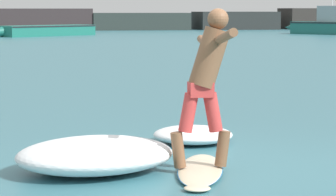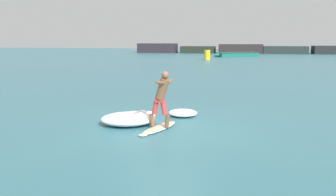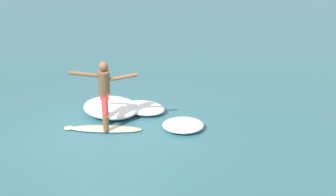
{
  "view_description": "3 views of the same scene",
  "coord_description": "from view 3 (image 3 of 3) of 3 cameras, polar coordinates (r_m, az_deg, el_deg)",
  "views": [
    {
      "loc": [
        -2.6,
        -8.17,
        1.76
      ],
      "look_at": [
        -0.28,
        1.33,
        0.68
      ],
      "focal_mm": 85.0,
      "sensor_mm": 36.0,
      "label": 1
    },
    {
      "loc": [
        2.0,
        -9.53,
        2.69
      ],
      "look_at": [
        -0.26,
        1.46,
        0.71
      ],
      "focal_mm": 35.0,
      "sensor_mm": 36.0,
      "label": 2
    },
    {
      "loc": [
        10.54,
        -1.13,
        4.34
      ],
      "look_at": [
        -0.06,
        1.56,
        0.76
      ],
      "focal_mm": 50.0,
      "sensor_mm": 36.0,
      "label": 3
    }
  ],
  "objects": [
    {
      "name": "wave_foam_at_tail",
      "position": [
        11.57,
        1.87,
        -3.31
      ],
      "size": [
        1.43,
        1.43,
        0.22
      ],
      "color": "white",
      "rests_on": "ground"
    },
    {
      "name": "wave_foam_at_nose",
      "position": [
        12.67,
        -6.95,
        -1.14
      ],
      "size": [
        2.09,
        1.86,
        0.38
      ],
      "color": "white",
      "rests_on": "ground"
    },
    {
      "name": "surfboard",
      "position": [
        11.66,
        -7.74,
        -3.73
      ],
      "size": [
        1.03,
        1.98,
        0.19
      ],
      "color": "beige",
      "rests_on": "ground"
    },
    {
      "name": "ground_plane",
      "position": [
        11.45,
        -7.55,
        -4.31
      ],
      "size": [
        200.0,
        200.0,
        0.0
      ],
      "primitive_type": "plane",
      "color": "#38727F"
    },
    {
      "name": "wave_foam_beside",
      "position": [
        12.76,
        -3.05,
        -1.21
      ],
      "size": [
        1.65,
        1.58,
        0.24
      ],
      "color": "white",
      "rests_on": "ground"
    },
    {
      "name": "surfer",
      "position": [
        11.24,
        -7.79,
        1.05
      ],
      "size": [
        0.68,
        1.62,
        1.72
      ],
      "color": "brown",
      "rests_on": "surfboard"
    }
  ]
}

